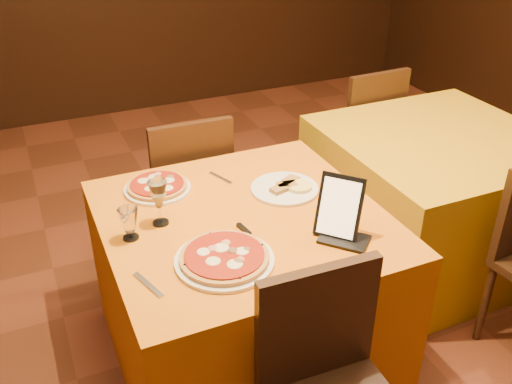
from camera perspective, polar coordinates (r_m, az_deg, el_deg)
name	(u,v)px	position (r m, az deg, el deg)	size (l,w,h in m)	color
main_table	(244,289)	(2.51, -1.25, -9.67)	(1.10, 1.10, 0.75)	orange
side_table	(432,198)	(3.29, 17.18, -0.62)	(1.10, 1.10, 0.75)	#C4920C
chair_main_far	(185,188)	(3.10, -7.11, 0.39)	(0.44, 0.44, 0.91)	black
chair_side_far	(356,132)	(3.80, 9.93, 5.94)	(0.38, 0.38, 0.91)	black
pizza_near	(224,258)	(2.03, -3.18, -6.66)	(0.36, 0.36, 0.03)	white
pizza_far	(157,187)	(2.49, -9.83, 0.49)	(0.29, 0.29, 0.03)	white
cutlet_dish	(285,187)	(2.46, 2.88, 0.45)	(0.29, 0.29, 0.03)	white
wine_glass	(159,203)	(2.22, -9.68, -1.05)	(0.08, 0.08, 0.19)	tan
water_glass	(129,224)	(2.17, -12.56, -3.12)	(0.07, 0.07, 0.13)	silver
tablet	(339,207)	(2.14, 8.34, -1.49)	(0.17, 0.01, 0.24)	black
knife	(256,241)	(2.14, -0.02, -4.92)	(0.21, 0.02, 0.01)	#B3B3BA
fork_near	(148,285)	(1.96, -10.73, -9.10)	(0.17, 0.02, 0.01)	#A6A5AC
fork_far	(221,178)	(2.56, -3.57, 1.42)	(0.15, 0.02, 0.01)	silver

